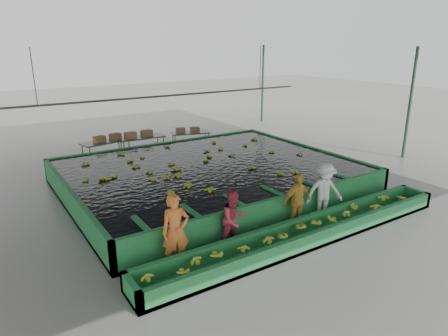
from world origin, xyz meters
TOP-DOWN VIEW (x-y plane):
  - ground at (0.00, 0.00)m, footprint 80.00×80.00m
  - shed_roof at (0.00, 0.00)m, footprint 20.00×22.00m
  - shed_posts at (0.00, 0.00)m, footprint 20.00×22.00m
  - flotation_tank at (0.00, 1.50)m, footprint 10.00×8.00m
  - tank_water at (0.00, 1.50)m, footprint 9.70×7.70m
  - sorting_trough at (0.00, -3.60)m, footprint 10.00×1.00m
  - cableway_rail at (0.00, 5.00)m, footprint 0.08×0.08m
  - rail_hanger_left at (-5.00, 5.00)m, footprint 0.04×0.04m
  - rail_hanger_right at (5.00, 5.00)m, footprint 0.04×0.04m
  - worker_a at (-3.51, -2.80)m, footprint 0.74×0.55m
  - worker_b at (-1.84, -2.80)m, footprint 0.83×0.68m
  - worker_c at (0.35, -2.80)m, footprint 0.97×0.43m
  - worker_d at (1.45, -2.80)m, footprint 1.31×1.05m
  - packing_table_left at (-2.18, 6.84)m, footprint 2.23×1.23m
  - packing_table_mid at (-0.55, 6.73)m, footprint 2.15×0.89m
  - packing_table_right at (2.09, 6.81)m, footprint 2.01×1.26m
  - box_stack_left at (-2.08, 6.83)m, footprint 1.28×0.57m
  - box_stack_mid at (-0.67, 6.69)m, footprint 1.30×0.39m
  - box_stack_right at (1.94, 6.81)m, footprint 1.22×0.69m
  - floating_bananas at (0.00, 2.30)m, footprint 8.42×5.74m
  - trough_bananas at (0.00, -3.60)m, footprint 8.45×0.56m

SIDE VIEW (x-z plane):
  - ground at x=0.00m, z-range 0.00..0.00m
  - sorting_trough at x=0.00m, z-range 0.00..0.50m
  - trough_bananas at x=0.00m, z-range 0.34..0.46m
  - packing_table_right at x=2.09m, z-range 0.00..0.85m
  - flotation_tank at x=0.00m, z-range 0.00..0.90m
  - packing_table_left at x=-2.18m, z-range 0.00..0.96m
  - packing_table_mid at x=-0.55m, z-range 0.00..0.97m
  - worker_b at x=-1.84m, z-range 0.00..1.59m
  - worker_c at x=0.35m, z-range 0.00..1.64m
  - tank_water at x=0.00m, z-range 0.85..0.85m
  - floating_bananas at x=0.00m, z-range 0.79..0.91m
  - box_stack_right at x=1.94m, z-range 0.73..0.98m
  - worker_d at x=1.45m, z-range 0.00..1.77m
  - worker_a at x=-3.51m, z-range 0.00..1.84m
  - box_stack_left at x=-2.08m, z-range 0.83..1.09m
  - box_stack_mid at x=-0.67m, z-range 0.83..1.11m
  - shed_posts at x=0.00m, z-range 0.00..5.00m
  - cableway_rail at x=0.00m, z-range -4.00..10.00m
  - rail_hanger_left at x=-5.00m, z-range 3.00..5.00m
  - rail_hanger_right at x=5.00m, z-range 3.00..5.00m
  - shed_roof at x=0.00m, z-range 4.98..5.02m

